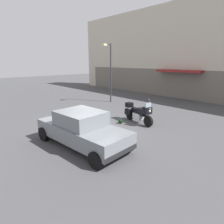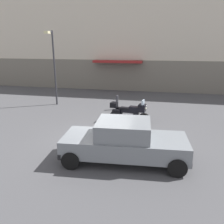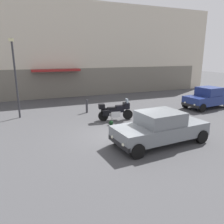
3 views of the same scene
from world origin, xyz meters
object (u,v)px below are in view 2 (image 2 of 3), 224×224
at_px(helmet, 114,125).
at_px(streetlamp_curbside, 53,61).
at_px(bollard_curbside, 117,102).
at_px(car_sedan_far, 124,141).
at_px(motorcycle, 129,112).

relative_size(helmet, streetlamp_curbside, 0.06).
distance_m(streetlamp_curbside, bollard_curbside, 5.19).
xyz_separation_m(helmet, car_sedan_far, (1.07, -3.45, 0.64)).
height_order(motorcycle, helmet, motorcycle).
relative_size(streetlamp_curbside, bollard_curbside, 5.17).
xyz_separation_m(car_sedan_far, bollard_curbside, (-1.60, 6.85, -0.27)).
bearing_deg(motorcycle, car_sedan_far, -75.39).
bearing_deg(motorcycle, streetlamp_curbside, 162.35).
xyz_separation_m(motorcycle, helmet, (-0.62, -0.87, -0.48)).
bearing_deg(car_sedan_far, streetlamp_curbside, -53.78).
height_order(car_sedan_far, streetlamp_curbside, streetlamp_curbside).
distance_m(motorcycle, car_sedan_far, 4.36).
distance_m(helmet, bollard_curbside, 3.46).
bearing_deg(helmet, streetlamp_curbside, 143.85).
bearing_deg(bollard_curbside, helmet, -81.18).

